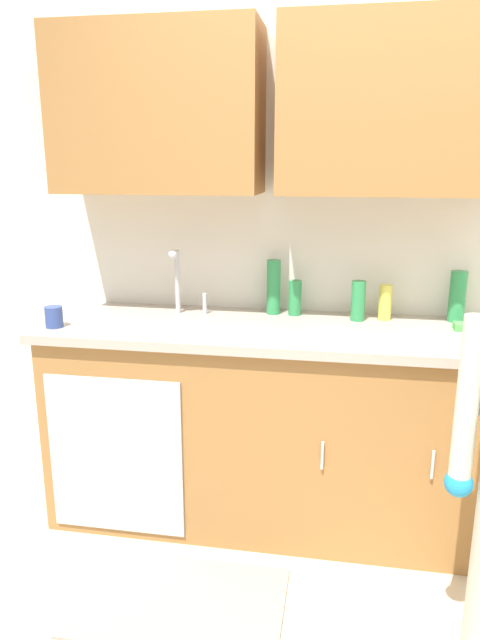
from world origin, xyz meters
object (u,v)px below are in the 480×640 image
(cup_by_sink, at_px, (54,317))
(knife_on_counter, at_px, (415,344))
(bottle_water_tall, at_px, (274,287))
(bottle_water_short, at_px, (358,301))
(sponge, at_px, (467,327))
(sink, at_px, (178,324))
(bottle_dish_liquid, at_px, (295,298))
(bottle_cleaner_spray, at_px, (385,302))
(bottle_soap, at_px, (457,296))

(cup_by_sink, bearing_deg, knife_on_counter, 0.02)
(bottle_water_tall, relative_size, cup_by_sink, 2.80)
(bottle_water_short, distance_m, sponge, 0.47)
(cup_by_sink, bearing_deg, sink, 21.09)
(knife_on_counter, bearing_deg, sponge, -62.36)
(bottle_dish_liquid, bearing_deg, cup_by_sink, -158.81)
(bottle_dish_liquid, height_order, cup_by_sink, bottle_dish_liquid)
(bottle_cleaner_spray, height_order, knife_on_counter, bottle_cleaner_spray)
(sink, height_order, sponge, sink)
(bottle_water_tall, distance_m, bottle_water_short, 0.40)
(bottle_water_tall, relative_size, sponge, 2.33)
(sink, height_order, bottle_cleaner_spray, sink)
(bottle_water_tall, bearing_deg, bottle_water_short, -8.19)
(sink, distance_m, knife_on_counter, 1.04)
(sink, relative_size, bottle_cleaner_spray, 3.09)
(bottle_soap, distance_m, cup_by_sink, 1.78)
(bottle_soap, distance_m, bottle_dish_liquid, 0.72)
(cup_by_sink, bearing_deg, bottle_dish_liquid, 21.19)
(bottle_cleaner_spray, bearing_deg, cup_by_sink, -165.18)
(bottle_soap, height_order, knife_on_counter, bottle_soap)
(bottle_cleaner_spray, xyz_separation_m, knife_on_counter, (0.10, -0.38, -0.08))
(bottle_water_short, bearing_deg, knife_on_counter, -57.38)
(sink, bearing_deg, cup_by_sink, -158.91)
(bottle_cleaner_spray, relative_size, cup_by_sink, 1.77)
(bottle_cleaner_spray, bearing_deg, bottle_soap, 4.63)
(bottle_dish_liquid, relative_size, knife_on_counter, 0.68)
(bottle_soap, bearing_deg, bottle_water_short, -172.27)
(sink, xyz_separation_m, bottle_water_short, (0.80, 0.15, 0.11))
(bottle_cleaner_spray, relative_size, sponge, 1.47)
(bottle_dish_liquid, bearing_deg, sink, -158.71)
(bottle_dish_liquid, xyz_separation_m, sponge, (0.75, -0.14, -0.07))
(bottle_cleaner_spray, distance_m, knife_on_counter, 0.40)
(bottle_water_tall, bearing_deg, sink, -153.33)
(bottle_cleaner_spray, xyz_separation_m, sponge, (0.34, -0.12, -0.07))
(bottle_cleaner_spray, xyz_separation_m, bottle_water_tall, (-0.51, 0.02, 0.05))
(bottle_water_short, relative_size, knife_on_counter, 0.76)
(bottle_cleaner_spray, height_order, cup_by_sink, bottle_cleaner_spray)
(bottle_water_short, xyz_separation_m, knife_on_counter, (0.22, -0.34, -0.09))
(bottle_dish_liquid, distance_m, knife_on_counter, 0.65)
(cup_by_sink, height_order, sponge, cup_by_sink)
(bottle_cleaner_spray, height_order, bottle_dish_liquid, bottle_dish_liquid)
(bottle_water_tall, distance_m, knife_on_counter, 0.74)
(bottle_soap, xyz_separation_m, sponge, (0.03, -0.14, -0.10))
(sponge, bearing_deg, bottle_dish_liquid, 169.78)
(bottle_cleaner_spray, height_order, bottle_water_tall, bottle_water_tall)
(bottle_water_tall, bearing_deg, knife_on_counter, -33.17)
(bottle_water_short, bearing_deg, bottle_cleaner_spray, 15.51)
(bottle_water_short, height_order, cup_by_sink, bottle_water_short)
(sink, xyz_separation_m, bottle_cleaner_spray, (0.92, 0.18, 0.10))
(sink, distance_m, sponge, 1.26)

